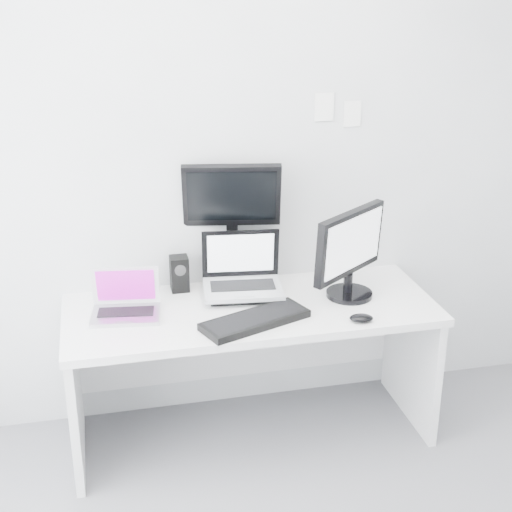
# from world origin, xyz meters

# --- Properties ---
(back_wall) EXTENTS (3.60, 0.00, 3.60)m
(back_wall) POSITION_xyz_m (0.00, 1.60, 1.35)
(back_wall) COLOR silver
(back_wall) RESTS_ON ground
(desk) EXTENTS (1.80, 0.70, 0.73)m
(desk) POSITION_xyz_m (0.00, 1.25, 0.36)
(desk) COLOR white
(desk) RESTS_ON ground
(macbook) EXTENTS (0.35, 0.28, 0.24)m
(macbook) POSITION_xyz_m (-0.60, 1.27, 0.85)
(macbook) COLOR #AEADB2
(macbook) RESTS_ON desk
(speaker) EXTENTS (0.11, 0.11, 0.18)m
(speaker) POSITION_xyz_m (-0.31, 1.52, 0.82)
(speaker) COLOR black
(speaker) RESTS_ON desk
(dell_laptop) EXTENTS (0.42, 0.35, 0.33)m
(dell_laptop) POSITION_xyz_m (-0.02, 1.37, 0.89)
(dell_laptop) COLOR #B4B7BD
(dell_laptop) RESTS_ON desk
(rear_monitor) EXTENTS (0.51, 0.26, 0.67)m
(rear_monitor) POSITION_xyz_m (-0.03, 1.56, 1.06)
(rear_monitor) COLOR black
(rear_monitor) RESTS_ON desk
(samsung_monitor) EXTENTS (0.54, 0.49, 0.46)m
(samsung_monitor) POSITION_xyz_m (0.51, 1.26, 0.96)
(samsung_monitor) COLOR black
(samsung_monitor) RESTS_ON desk
(keyboard) EXTENTS (0.54, 0.36, 0.03)m
(keyboard) POSITION_xyz_m (-0.02, 1.07, 0.75)
(keyboard) COLOR black
(keyboard) RESTS_ON desk
(mouse) EXTENTS (0.12, 0.09, 0.04)m
(mouse) POSITION_xyz_m (0.46, 0.98, 0.75)
(mouse) COLOR black
(mouse) RESTS_ON desk
(wall_note_0) EXTENTS (0.10, 0.00, 0.14)m
(wall_note_0) POSITION_xyz_m (0.45, 1.59, 1.62)
(wall_note_0) COLOR white
(wall_note_0) RESTS_ON back_wall
(wall_note_1) EXTENTS (0.09, 0.00, 0.13)m
(wall_note_1) POSITION_xyz_m (0.60, 1.59, 1.58)
(wall_note_1) COLOR white
(wall_note_1) RESTS_ON back_wall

